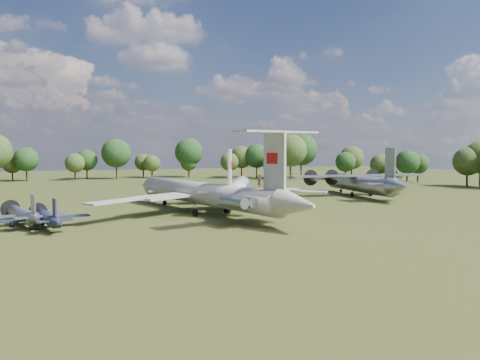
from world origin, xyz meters
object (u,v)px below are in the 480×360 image
object	(u,v)px
small_prop_west	(47,220)
small_prop_northwest	(23,217)
il62_airliner	(204,198)
an12_transport	(359,186)
tu104_jet	(237,193)
person_on_il62	(259,181)

from	to	relation	value
small_prop_west	small_prop_northwest	xyz separation A→B (m)	(-3.08, 3.43, 0.07)
il62_airliner	an12_transport	distance (m)	40.14
small_prop_northwest	an12_transport	bearing A→B (deg)	-4.05
tu104_jet	small_prop_northwest	size ratio (longest dim) A/B	2.76
an12_transport	person_on_il62	distance (m)	43.16
tu104_jet	small_prop_northwest	bearing A→B (deg)	-137.61
an12_transport	person_on_il62	world-z (taller)	person_on_il62
il62_airliner	small_prop_west	xyz separation A→B (m)	(-22.44, -6.57, -1.35)
il62_airliner	an12_transport	world-z (taller)	il62_airliner
person_on_il62	il62_airliner	bearing A→B (deg)	-91.42
il62_airliner	an12_transport	size ratio (longest dim) A/B	1.46
tu104_jet	an12_transport	xyz separation A→B (m)	(29.26, 5.42, 0.10)
an12_transport	small_prop_northwest	xyz separation A→B (m)	(-63.18, -17.04, -1.09)
tu104_jet	an12_transport	distance (m)	29.76
tu104_jet	small_prop_northwest	xyz separation A→B (m)	(-33.91, -11.62, -0.99)
il62_airliner	small_prop_northwest	size ratio (longest dim) A/B	3.20
person_on_il62	tu104_jet	bearing A→B (deg)	-120.27
tu104_jet	an12_transport	world-z (taller)	an12_transport
il62_airliner	an12_transport	xyz separation A→B (m)	(37.65, 13.89, -0.19)
small_prop_west	small_prop_northwest	bearing A→B (deg)	118.64
tu104_jet	small_prop_northwest	world-z (taller)	tu104_jet
small_prop_west	il62_airliner	bearing A→B (deg)	3.01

